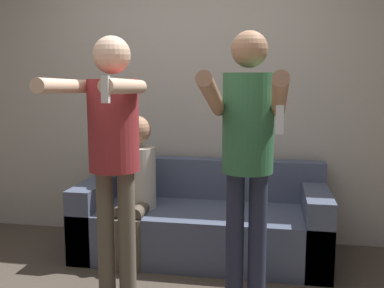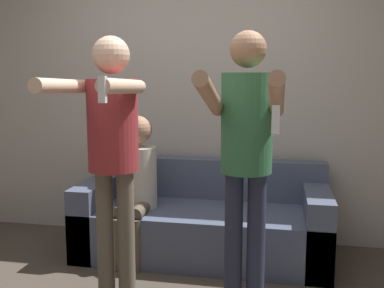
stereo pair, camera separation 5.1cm
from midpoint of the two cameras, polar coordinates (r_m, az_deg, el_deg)
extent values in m
cube|color=#B7B2A8|center=(4.05, 0.47, 6.90)|extent=(6.40, 0.06, 2.70)
cube|color=#4C5670|center=(3.76, 1.73, -11.07)|extent=(2.01, 0.82, 0.41)
cube|color=#4C5670|center=(3.97, 2.54, -4.35)|extent=(2.01, 0.16, 0.35)
cube|color=#4C5670|center=(3.98, -11.41, -8.71)|extent=(0.20, 0.82, 0.60)
cube|color=#4C5670|center=(3.70, 15.92, -10.17)|extent=(0.20, 0.82, 0.60)
cylinder|color=#6B6051|center=(3.00, -10.45, -11.53)|extent=(0.11, 0.11, 0.89)
cylinder|color=#6B6051|center=(2.96, -7.85, -11.80)|extent=(0.11, 0.11, 0.89)
cylinder|color=#9E2D33|center=(2.81, -9.51, 2.37)|extent=(0.31, 0.31, 0.57)
sphere|color=beige|center=(2.80, -9.73, 11.09)|extent=(0.23, 0.23, 0.23)
cylinder|color=beige|center=(2.60, -15.58, 7.10)|extent=(0.08, 0.58, 0.10)
cylinder|color=beige|center=(2.47, -8.15, 7.26)|extent=(0.08, 0.58, 0.10)
cube|color=white|center=(2.19, -10.65, 6.83)|extent=(0.04, 0.03, 0.13)
cylinder|color=#282D47|center=(2.81, 5.81, -12.58)|extent=(0.11, 0.11, 0.91)
cylinder|color=#282D47|center=(2.81, 8.64, -12.70)|extent=(0.11, 0.11, 0.91)
cylinder|color=#337047|center=(2.63, 7.53, 2.64)|extent=(0.30, 0.30, 0.58)
sphere|color=#A87A5B|center=(2.63, 7.71, 11.85)|extent=(0.21, 0.21, 0.21)
cylinder|color=#A87A5B|center=(2.34, 2.93, 6.12)|extent=(0.08, 0.62, 0.26)
cylinder|color=#A87A5B|center=(2.32, 11.36, 5.94)|extent=(0.08, 0.62, 0.26)
cube|color=white|center=(2.02, 11.30, 2.98)|extent=(0.04, 0.06, 0.13)
cylinder|color=brown|center=(3.55, -8.92, -12.41)|extent=(0.11, 0.11, 0.41)
cylinder|color=brown|center=(3.51, -6.81, -12.63)|extent=(0.11, 0.11, 0.41)
cylinder|color=brown|center=(3.62, -8.13, -8.13)|extent=(0.11, 0.32, 0.11)
cylinder|color=brown|center=(3.58, -6.08, -8.29)|extent=(0.11, 0.32, 0.11)
cylinder|color=beige|center=(3.69, -6.40, -4.21)|extent=(0.30, 0.30, 0.50)
sphere|color=#A87A5B|center=(3.62, -6.50, 1.78)|extent=(0.23, 0.23, 0.23)
camera|label=1|loc=(0.03, -89.53, 0.07)|focal=42.00mm
camera|label=2|loc=(0.03, 90.47, -0.07)|focal=42.00mm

